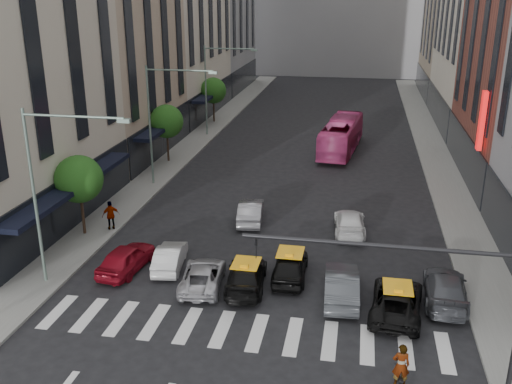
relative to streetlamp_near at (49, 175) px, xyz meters
The scene contains 26 objects.
ground 12.32m from the streetlamp_near, 21.72° to the right, with size 160.00×160.00×0.00m, color black.
sidewalk_left 26.69m from the streetlamp_near, 93.21° to the left, with size 3.00×96.00×0.15m, color slate.
sidewalk_right 34.27m from the streetlamp_near, 50.35° to the left, with size 3.00×96.00×0.15m, color slate.
building_left_b 25.72m from the streetlamp_near, 106.16° to the left, with size 8.00×16.00×24.00m, color tan.
tree_near 6.65m from the streetlamp_near, 106.32° to the left, with size 2.88×2.88×4.95m.
tree_mid 22.18m from the streetlamp_near, 94.56° to the left, with size 2.88×2.88×4.95m.
tree_far 38.11m from the streetlamp_near, 92.65° to the left, with size 2.88×2.88×4.95m.
streetlamp_near is the anchor object (origin of this frame).
streetlamp_mid 16.00m from the streetlamp_near, 90.00° to the left, with size 5.38×0.25×9.00m.
streetlamp_far 32.00m from the streetlamp_near, 90.00° to the left, with size 5.38×0.25×9.00m.
traffic_signal 18.48m from the streetlamp_near, 15.74° to the right, with size 10.10×0.20×6.00m.
liberty_sign 27.73m from the streetlamp_near, 35.24° to the left, with size 0.30×0.70×4.00m.
car_red 6.17m from the streetlamp_near, 38.01° to the left, with size 1.73×4.29×1.46m, color maroon.
car_white_front 7.68m from the streetlamp_near, 30.09° to the left, with size 1.36×3.90×1.29m, color silver.
car_silver 8.96m from the streetlamp_near, ahead, with size 2.03×4.41×1.22m, color #AEAEB4.
taxi_left 10.81m from the streetlamp_near, ahead, with size 1.90×4.66×1.35m, color black.
taxi_center 12.85m from the streetlamp_near, 13.86° to the left, with size 1.73×4.29×1.46m, color black.
car_grey_mid 15.10m from the streetlamp_near, ahead, with size 1.62×4.64×1.53m, color #3C3F43.
taxi_right 17.54m from the streetlamp_near, ahead, with size 2.27×4.93×1.37m, color black.
car_grey_curb 19.90m from the streetlamp_near, ahead, with size 1.99×4.89×1.42m, color #47494F.
car_row2_left 13.81m from the streetlamp_near, 51.77° to the left, with size 1.51×4.34×1.43m, color gray.
car_row2_right 17.94m from the streetlamp_near, 33.45° to the left, with size 1.86×4.57×1.33m, color white.
bus 31.38m from the streetlamp_near, 65.36° to the left, with size 2.59×11.06×3.08m, color #C33978.
motorcycle 18.27m from the streetlamp_near, 17.84° to the right, with size 0.62×1.77×0.93m, color black.
rider 17.91m from the streetlamp_near, 17.84° to the right, with size 0.66×0.43×1.80m, color gray.
pedestrian_far 8.42m from the streetlamp_near, 92.96° to the left, with size 1.09×0.45×1.86m, color gray.
Camera 1 is at (4.48, -19.84, 14.37)m, focal length 40.00 mm.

